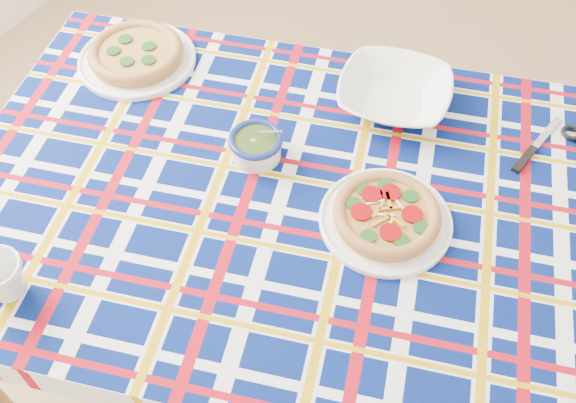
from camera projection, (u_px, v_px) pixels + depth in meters
The scene contains 9 objects.
floor at pixel (435, 316), 1.83m from camera, with size 4.00×4.00×0.00m, color olive.
dining_table at pixel (314, 220), 1.30m from camera, with size 1.60×1.23×0.66m.
tablecloth at pixel (315, 214), 1.28m from camera, with size 1.44×0.91×0.09m, color #041454, non-canonical shape.
main_focaccia_plate at pixel (386, 214), 1.19m from camera, with size 0.26×0.26×0.05m, color #A6773B, non-canonical shape.
pesto_bowl at pixel (256, 145), 1.29m from camera, with size 0.11×0.11×0.07m, color #1E330E, non-canonical shape.
serving_bowl at pixel (394, 94), 1.38m from camera, with size 0.24×0.24×0.06m, color white.
second_focaccia_plate at pixel (136, 53), 1.47m from camera, with size 0.28×0.28×0.05m, color #A6773B, non-canonical shape.
mug at pixel (2, 279), 1.09m from camera, with size 0.09×0.09×0.08m, color white.
table_knife at pixel (545, 134), 1.35m from camera, with size 0.21×0.02×0.01m, color silver, non-canonical shape.
Camera 1 is at (0.05, -0.96, 1.65)m, focal length 40.00 mm.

